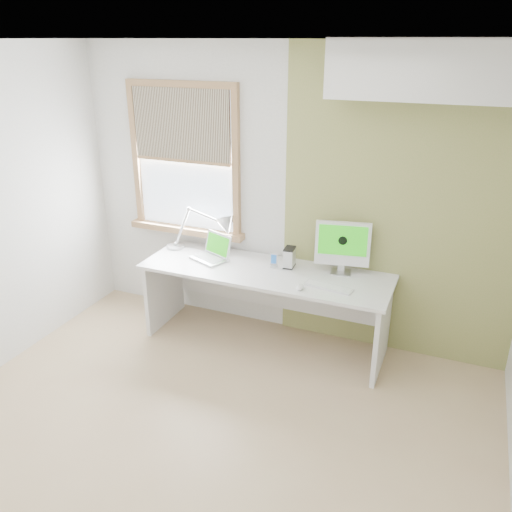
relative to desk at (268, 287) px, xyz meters
The scene contains 12 objects.
room 1.63m from the desk, 88.02° to the right, with size 4.04×3.54×2.64m.
accent_wall 1.33m from the desk, 15.81° to the left, with size 2.00×0.02×2.60m, color olive.
soffit 2.25m from the desk, ahead, with size 1.60×0.40×0.42m, color white.
window 1.41m from the desk, 164.06° to the left, with size 1.20×0.14×1.42m.
desk is the anchor object (origin of this frame).
desk_lamp 0.76m from the desk, 160.75° to the left, with size 0.75×0.38×0.41m.
laptop 0.60m from the desk, behind, with size 0.39×0.36×0.22m.
phone_dock 0.24m from the desk, 36.80° to the left, with size 0.09×0.09×0.13m.
external_drive 0.34m from the desk, 28.10° to the left, with size 0.10×0.14×0.18m.
imac 0.78m from the desk, 13.57° to the left, with size 0.47×0.19×0.45m.
keyboard 0.66m from the desk, 17.41° to the right, with size 0.41×0.17×0.02m.
mouse 0.54m from the desk, 36.82° to the right, with size 0.06×0.10×0.03m, color white.
Camera 1 is at (1.47, -2.51, 2.61)m, focal length 36.82 mm.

